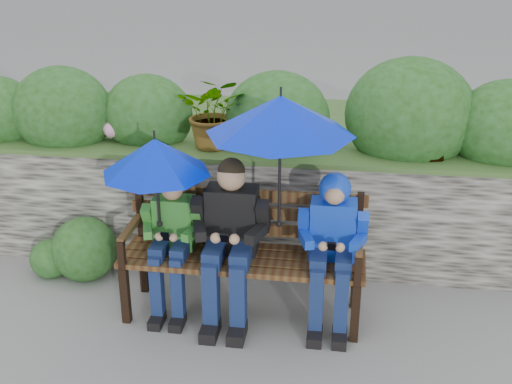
# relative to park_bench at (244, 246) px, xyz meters

# --- Properties ---
(ground) EXTENTS (60.00, 60.00, 0.00)m
(ground) POSITION_rel_park_bench_xyz_m (0.08, -0.01, -0.55)
(ground) COLOR gray
(ground) RESTS_ON ground
(garden_backdrop) EXTENTS (8.00, 2.88, 1.85)m
(garden_backdrop) POSITION_rel_park_bench_xyz_m (0.08, 1.57, 0.11)
(garden_backdrop) COLOR #2E2B26
(garden_backdrop) RESTS_ON ground
(park_bench) EXTENTS (1.82, 0.53, 0.96)m
(park_bench) POSITION_rel_park_bench_xyz_m (0.00, 0.00, 0.00)
(park_bench) COLOR black
(park_bench) RESTS_ON ground
(boy_left) EXTENTS (0.45, 0.52, 1.09)m
(boy_left) POSITION_rel_park_bench_xyz_m (-0.53, -0.08, 0.08)
(boy_left) COLOR #338C33
(boy_left) RESTS_ON ground
(boy_middle) EXTENTS (0.57, 0.65, 1.24)m
(boy_middle) POSITION_rel_park_bench_xyz_m (-0.09, -0.10, 0.14)
(boy_middle) COLOR black
(boy_middle) RESTS_ON ground
(boy_right) EXTENTS (0.50, 0.61, 1.15)m
(boy_right) POSITION_rel_park_bench_xyz_m (0.66, -0.07, 0.15)
(boy_right) COLOR #002BB9
(boy_right) RESTS_ON ground
(umbrella_left) EXTENTS (0.80, 0.80, 0.74)m
(umbrella_left) POSITION_rel_park_bench_xyz_m (-0.61, -0.10, 0.72)
(umbrella_left) COLOR #0020E6
(umbrella_left) RESTS_ON ground
(umbrella_right) EXTENTS (1.05, 1.05, 1.04)m
(umbrella_right) POSITION_rel_park_bench_xyz_m (0.26, -0.02, 1.03)
(umbrella_right) COLOR #0020E6
(umbrella_right) RESTS_ON ground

